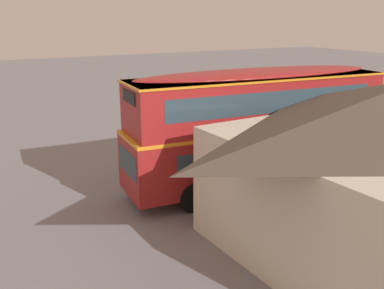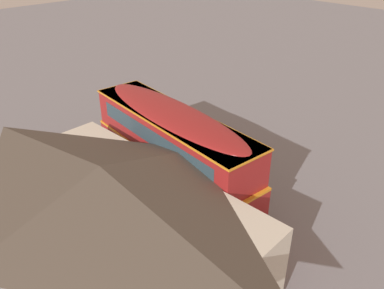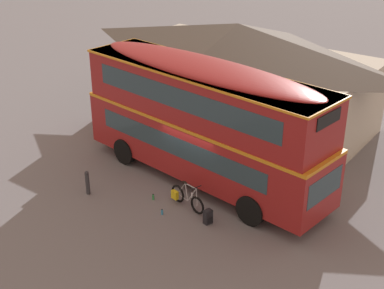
# 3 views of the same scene
# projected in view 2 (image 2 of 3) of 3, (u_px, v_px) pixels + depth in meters

# --- Properties ---
(ground_plane) EXTENTS (120.00, 120.00, 0.00)m
(ground_plane) POSITION_uv_depth(u_px,v_px,m) (178.00, 186.00, 21.31)
(ground_plane) COLOR slate
(double_decker_bus) EXTENTS (10.84, 3.40, 4.79)m
(double_decker_bus) POSITION_uv_depth(u_px,v_px,m) (173.00, 149.00, 19.54)
(double_decker_bus) COLOR black
(double_decker_bus) RESTS_ON ground
(touring_bicycle) EXTENTS (1.74, 0.51, 1.05)m
(touring_bicycle) POSITION_uv_depth(u_px,v_px,m) (191.00, 167.00, 22.35)
(touring_bicycle) COLOR black
(touring_bicycle) RESTS_ON ground
(backpack_on_ground) EXTENTS (0.32, 0.33, 0.58)m
(backpack_on_ground) POSITION_uv_depth(u_px,v_px,m) (181.00, 158.00, 23.38)
(backpack_on_ground) COLOR black
(backpack_on_ground) RESTS_ON ground
(water_bottle_green_metal) EXTENTS (0.08, 0.08, 0.25)m
(water_bottle_green_metal) POSITION_uv_depth(u_px,v_px,m) (211.00, 177.00, 21.90)
(water_bottle_green_metal) COLOR green
(water_bottle_green_metal) RESTS_ON ground
(water_bottle_blue_sports) EXTENTS (0.07, 0.07, 0.22)m
(water_bottle_blue_sports) POSITION_uv_depth(u_px,v_px,m) (206.00, 167.00, 22.82)
(water_bottle_blue_sports) COLOR #338CBF
(water_bottle_blue_sports) RESTS_ON ground
(pub_building) EXTENTS (12.69, 7.86, 4.96)m
(pub_building) POSITION_uv_depth(u_px,v_px,m) (107.00, 219.00, 15.08)
(pub_building) COLOR beige
(pub_building) RESTS_ON ground
(kerb_bollard) EXTENTS (0.16, 0.16, 0.97)m
(kerb_bollard) POSITION_uv_depth(u_px,v_px,m) (257.00, 179.00, 21.05)
(kerb_bollard) COLOR #333338
(kerb_bollard) RESTS_ON ground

